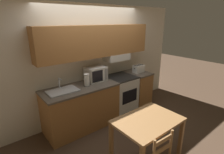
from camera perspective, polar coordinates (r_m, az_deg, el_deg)
ground_plane at (r=4.54m, az=-5.25°, el=-11.20°), size 16.00×16.00×0.00m
wall_back at (r=3.97m, az=-5.19°, el=7.82°), size 5.10×0.38×2.55m
lower_counter_main at (r=3.80m, az=-9.94°, el=-9.69°), size 1.56×0.70×0.92m
lower_counter_right_stub at (r=4.75m, az=8.13°, el=-3.74°), size 0.50×0.70×0.92m
stove_range at (r=4.38m, az=2.79°, el=-5.52°), size 0.65×0.66×0.92m
microwave at (r=3.90m, az=-5.37°, el=1.04°), size 0.43×0.36×0.32m
toaster at (r=4.56m, az=8.65°, el=2.69°), size 0.30×0.18×0.19m
sink_basin at (r=3.46m, az=-15.81°, el=-4.34°), size 0.57×0.37×0.24m
paper_towel_roll at (r=3.62m, az=-8.24°, el=-0.97°), size 0.13×0.13×0.25m
dining_table at (r=2.90m, az=11.53°, el=-15.35°), size 1.03×0.72×0.75m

